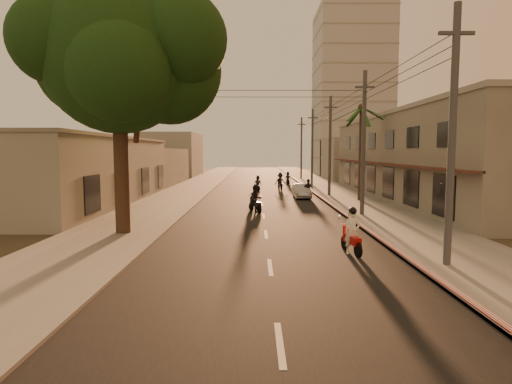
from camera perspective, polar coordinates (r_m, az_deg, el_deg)
ground at (r=19.12m, az=1.48°, el=-6.85°), size 160.00×160.00×0.00m
road at (r=38.89m, az=0.68°, el=-0.56°), size 10.00×140.00×0.02m
sidewalk_right at (r=39.70m, az=11.57°, el=-0.47°), size 5.00×140.00×0.12m
sidewalk_left at (r=39.50m, az=-10.26°, el=-0.48°), size 5.00×140.00×0.12m
curb_stripe at (r=34.37m, az=9.33°, el=-1.27°), size 0.20×60.00×0.20m
shophouse_row at (r=39.43m, az=21.52°, el=4.45°), size 8.80×34.20×7.30m
left_building at (r=35.37m, az=-22.48°, el=2.64°), size 8.20×24.20×5.20m
distant_tower at (r=77.12m, az=12.60°, el=12.70°), size 12.10×12.10×28.00m
broadleaf_tree at (r=22.14m, az=-16.79°, el=16.69°), size 9.60×8.70×12.10m
palm_tree at (r=35.84m, az=13.89°, el=10.21°), size 5.00×5.00×8.20m
utility_poles at (r=39.33m, az=9.87°, el=8.95°), size 1.20×48.26×9.00m
filler_right at (r=65.32m, az=12.80°, el=4.36°), size 8.00×14.00×6.00m
filler_left_near at (r=54.41m, az=-14.46°, el=3.29°), size 8.00×14.00×4.40m
filler_left_far at (r=71.95m, az=-10.92°, el=4.88°), size 8.00×14.00×7.00m
scooter_red at (r=17.43m, az=12.68°, el=-5.39°), size 0.87×1.90×1.89m
scooter_mid_a at (r=28.47m, az=-0.06°, el=-1.01°), size 1.37×1.82×1.90m
scooter_mid_b at (r=36.92m, az=6.97°, el=0.28°), size 1.05×1.75×1.72m
scooter_far_a at (r=43.65m, az=0.24°, el=1.06°), size 0.84×1.68×1.65m
scooter_far_b at (r=45.02m, az=3.25°, el=1.35°), size 1.34×1.92×1.90m
parked_car at (r=37.42m, az=6.10°, el=0.12°), size 1.45×3.82×1.24m
scooter_far_c at (r=53.12m, az=4.27°, el=1.79°), size 0.75×1.62×1.59m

